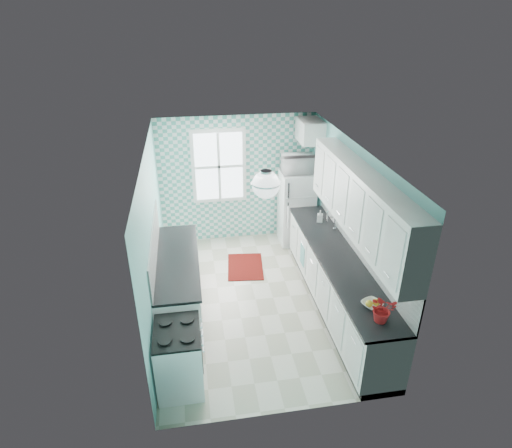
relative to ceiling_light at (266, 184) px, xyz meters
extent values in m
cube|color=beige|center=(0.00, 0.80, -2.33)|extent=(3.00, 4.40, 0.02)
cube|color=white|center=(0.00, 0.80, 0.19)|extent=(3.00, 4.40, 0.02)
cube|color=#71C3BD|center=(0.00, 3.01, -1.07)|extent=(3.00, 0.02, 2.50)
cube|color=#71C3BD|center=(0.00, -1.41, -1.07)|extent=(3.00, 0.02, 2.50)
cube|color=#71C3BD|center=(-1.51, 0.80, -1.07)|extent=(0.02, 4.40, 2.50)
cube|color=#71C3BD|center=(1.51, 0.80, -1.07)|extent=(0.02, 4.40, 2.50)
cube|color=teal|center=(0.00, 2.99, -1.07)|extent=(3.00, 0.01, 2.50)
cube|color=white|center=(-0.35, 2.96, -0.77)|extent=(1.04, 0.05, 1.44)
cube|color=white|center=(-0.35, 2.95, -0.77)|extent=(0.90, 0.02, 1.30)
cube|color=white|center=(1.49, 0.40, -1.13)|extent=(0.02, 3.60, 0.51)
cube|color=white|center=(-1.49, 0.73, -1.13)|extent=(0.02, 2.15, 0.51)
cube|color=silver|center=(1.33, 0.20, -0.42)|extent=(0.33, 3.20, 0.90)
cube|color=silver|center=(1.30, 2.63, -0.07)|extent=(0.40, 0.74, 0.40)
cylinder|color=silver|center=(0.00, 0.00, 0.16)|extent=(0.14, 0.14, 0.04)
cylinder|color=silver|center=(0.00, 0.00, 0.09)|extent=(0.02, 0.02, 0.12)
sphere|color=white|center=(0.00, 0.00, 0.00)|extent=(0.34, 0.34, 0.34)
cube|color=white|center=(1.20, 0.40, -1.87)|extent=(0.60, 3.60, 0.90)
cube|color=black|center=(1.19, 0.40, -1.40)|extent=(0.63, 3.60, 0.04)
cube|color=white|center=(-1.20, 0.73, -1.87)|extent=(0.60, 2.15, 0.90)
cube|color=black|center=(-1.19, 0.73, -1.40)|extent=(0.63, 2.15, 0.04)
cube|color=white|center=(1.11, 2.62, -1.59)|extent=(0.64, 0.61, 1.47)
cube|color=silver|center=(1.11, 2.31, -1.25)|extent=(0.63, 0.01, 0.02)
cube|color=silver|center=(0.86, 2.30, -1.07)|extent=(0.03, 0.03, 0.30)
cube|color=silver|center=(0.86, 2.30, -1.59)|extent=(0.03, 0.03, 0.54)
cube|color=silver|center=(-1.20, -0.76, -1.90)|extent=(0.55, 0.70, 0.82)
cube|color=black|center=(-1.20, -0.76, -1.49)|extent=(0.55, 0.70, 0.03)
cube|color=black|center=(-0.92, -0.76, -1.85)|extent=(0.01, 0.46, 0.27)
cube|color=silver|center=(1.20, 1.20, -1.40)|extent=(0.53, 0.44, 0.12)
cylinder|color=silver|center=(1.39, 1.20, -1.20)|extent=(0.02, 0.02, 0.30)
torus|color=silver|center=(1.32, 1.20, -1.01)|extent=(0.16, 0.02, 0.16)
cube|color=maroon|center=(-0.03, 1.79, -2.32)|extent=(0.73, 0.96, 0.01)
cube|color=#51AB9C|center=(0.89, 1.26, -1.84)|extent=(0.06, 0.24, 0.36)
imported|color=white|center=(1.20, -0.80, -1.35)|extent=(0.32, 0.32, 0.06)
imported|color=#BC273B|center=(1.20, -1.08, -1.21)|extent=(0.32, 0.28, 0.34)
imported|color=#ABB8C0|center=(1.25, 1.56, -1.28)|extent=(0.12, 0.12, 0.21)
imported|color=white|center=(1.11, 2.62, -0.69)|extent=(0.62, 0.44, 0.33)
camera|label=1|loc=(-0.91, -4.77, 1.93)|focal=30.00mm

